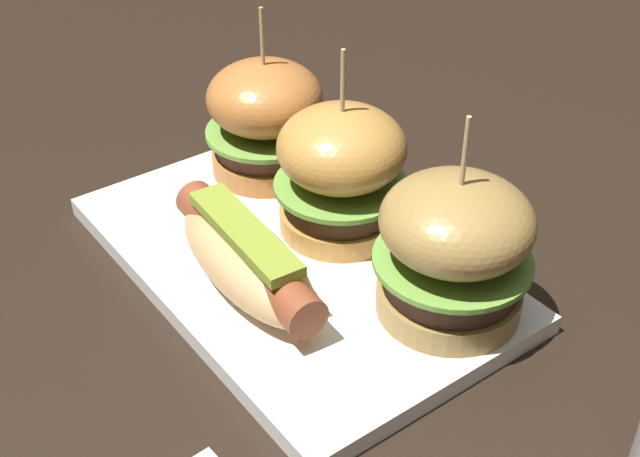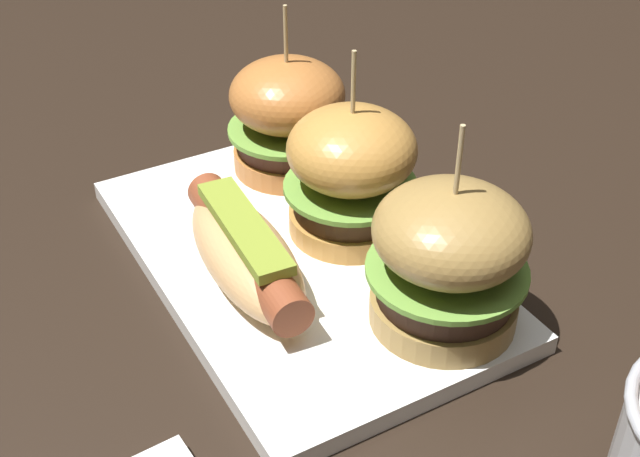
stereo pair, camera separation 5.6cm
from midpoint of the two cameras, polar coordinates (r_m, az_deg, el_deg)
The scene contains 6 objects.
ground_plane at distance 0.61m, azimuth -4.40°, elevation -2.78°, with size 3.00×3.00×0.00m, color black.
platter_main at distance 0.61m, azimuth -4.43°, elevation -2.27°, with size 0.32×0.20×0.01m, color white.
hot_dog at distance 0.57m, azimuth -7.84°, elevation -2.03°, with size 0.16×0.07×0.05m.
slider_left at distance 0.68m, azimuth -6.09°, elevation 7.39°, with size 0.10×0.10×0.14m.
slider_center at distance 0.60m, azimuth -1.21°, elevation 3.87°, with size 0.10×0.10×0.14m.
slider_right at distance 0.53m, azimuth 6.07°, elevation -1.43°, with size 0.10×0.10×0.14m.
Camera 1 is at (0.40, -0.27, 0.38)m, focal length 47.34 mm.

